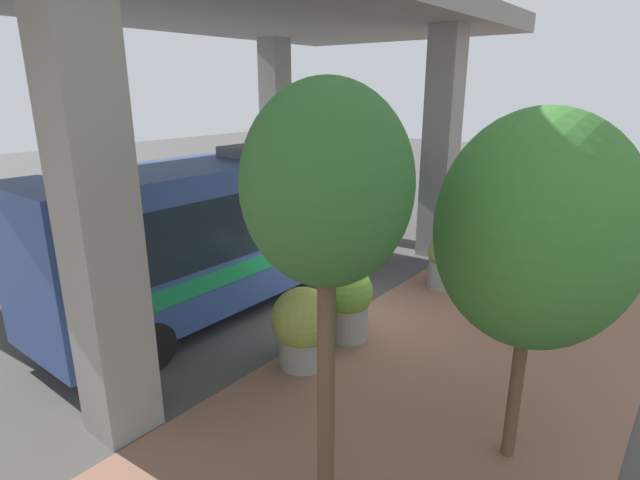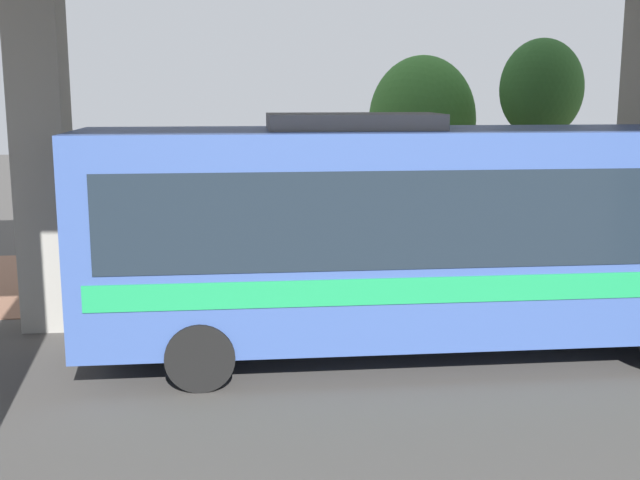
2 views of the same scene
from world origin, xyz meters
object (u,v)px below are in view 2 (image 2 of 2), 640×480
Objects in this scene: street_tree_near at (541,91)px; planter_extra at (100,253)px; bus at (419,228)px; planter_middle at (194,264)px; planter_back at (463,259)px; street_tree_far at (422,121)px; planter_front at (393,260)px; fire_hydrant at (127,285)px.

planter_extra is at bearing -85.75° from street_tree_near.
bus reaches higher than planter_middle.
planter_back is (0.45, 5.46, 0.07)m from planter_middle.
street_tree_near is 2.97m from street_tree_far.
bus is 6.40× the size of planter_front.
street_tree_far reaches higher than planter_extra.
planter_back is 4.82m from street_tree_far.
street_tree_far is at bearing -123.57° from street_tree_near.
planter_front reaches higher than fire_hydrant.
street_tree_far is at bearing 166.63° from bus.
fire_hydrant is 5.33m from planter_front.
street_tree_far is at bearing 107.16° from planter_extra.
planter_extra reaches higher than planter_middle.
street_tree_far is at bearing 123.16° from planter_middle.
planter_middle is 0.28× the size of street_tree_near.
planter_front is 5.02m from street_tree_far.
street_tree_near is at bearing 104.27° from fire_hydrant.
planter_back is 0.32× the size of street_tree_far.
street_tree_near is 1.06× the size of street_tree_far.
fire_hydrant is at bearing 25.19° from planter_extra.
planter_front is at bearing -57.98° from street_tree_near.
planter_middle is 8.84m from street_tree_near.
planter_back is at bearing 89.15° from planter_front.
planter_back is at bearing 77.17° from planter_extra.
planter_extra is at bearing -154.81° from fire_hydrant.
planter_extra is at bearing -102.83° from planter_back.
planter_front is at bearing 83.97° from planter_middle.
planter_extra is at bearing -131.21° from bus.
street_tree_near reaches higher than planter_back.
planter_front is at bearing -90.85° from planter_back.
fire_hydrant is 0.57× the size of planter_middle.
planter_middle is at bearing -135.47° from bus.
fire_hydrant is 0.16× the size of street_tree_near.
planter_front is (-3.38, 0.28, -1.24)m from bus.
planter_front is 1.08× the size of planter_middle.
street_tree_near reaches higher than bus.
street_tree_far is at bearing 179.49° from planter_back.
planter_extra is at bearing -72.84° from street_tree_far.
planter_extra is 0.30× the size of street_tree_near.
street_tree_near is (-5.80, 4.15, 2.11)m from bus.
planter_back is at bearing 85.33° from planter_middle.
planter_back is (-3.36, 1.72, -1.25)m from bus.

